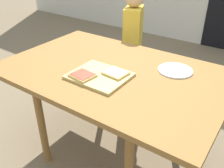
{
  "coord_description": "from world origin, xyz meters",
  "views": [
    {
      "loc": [
        0.8,
        -1.15,
        1.42
      ],
      "look_at": [
        -0.0,
        0.0,
        0.61
      ],
      "focal_mm": 39.83,
      "sensor_mm": 36.0,
      "label": 1
    }
  ],
  "objects": [
    {
      "name": "pizza_slice_near_left",
      "position": [
        -0.08,
        -0.2,
        0.74
      ],
      "size": [
        0.15,
        0.13,
        0.02
      ],
      "color": "tan",
      "rests_on": "cutting_board"
    },
    {
      "name": "pizza_slice_far_right",
      "position": [
        0.07,
        -0.06,
        0.74
      ],
      "size": [
        0.14,
        0.13,
        0.02
      ],
      "color": "tan",
      "rests_on": "cutting_board"
    },
    {
      "name": "child_left",
      "position": [
        -0.26,
        0.69,
        0.62
      ],
      "size": [
        0.22,
        0.27,
        1.09
      ],
      "color": "#2F3933",
      "rests_on": "ground"
    },
    {
      "name": "plate_white_right",
      "position": [
        0.33,
        0.21,
        0.72
      ],
      "size": [
        0.21,
        0.21,
        0.01
      ],
      "primitive_type": "cylinder",
      "color": "white",
      "rests_on": "dining_table"
    },
    {
      "name": "cutting_board",
      "position": [
        -0.01,
        -0.13,
        0.72
      ],
      "size": [
        0.34,
        0.29,
        0.02
      ],
      "primitive_type": "cube",
      "color": "tan",
      "rests_on": "dining_table"
    },
    {
      "name": "dining_table",
      "position": [
        0.0,
        0.0,
        0.65
      ],
      "size": [
        1.41,
        0.92,
        0.71
      ],
      "color": "brown",
      "rests_on": "ground"
    },
    {
      "name": "ground_plane",
      "position": [
        0.0,
        0.0,
        0.0
      ],
      "size": [
        16.0,
        16.0,
        0.0
      ],
      "primitive_type": "plane",
      "color": "#736349"
    }
  ]
}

